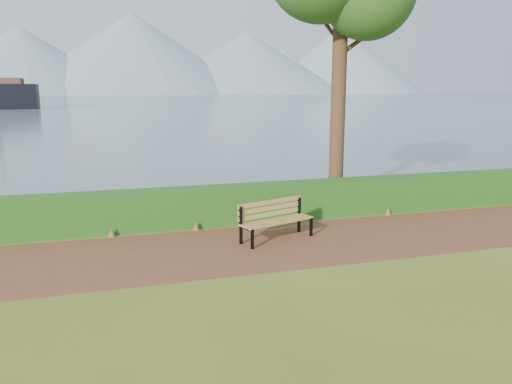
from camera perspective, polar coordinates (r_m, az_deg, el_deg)
name	(u,v)px	position (r m, az deg, el deg)	size (l,w,h in m)	color
ground	(260,251)	(11.33, 0.47, -6.71)	(140.00, 140.00, 0.00)	#4F5A19
path	(256,246)	(11.60, 0.04, -6.24)	(40.00, 3.40, 0.01)	brown
hedge	(232,204)	(13.61, -2.72, -1.40)	(32.00, 0.85, 1.00)	#1A4012
water	(112,97)	(270.32, -16.13, 10.44)	(700.00, 510.00, 0.00)	#486674
mountains	(95,58)	(417.07, -17.90, 14.42)	(585.00, 190.00, 70.00)	gray
bench	(275,217)	(12.02, 2.14, -2.92)	(1.97, 1.13, 0.95)	black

